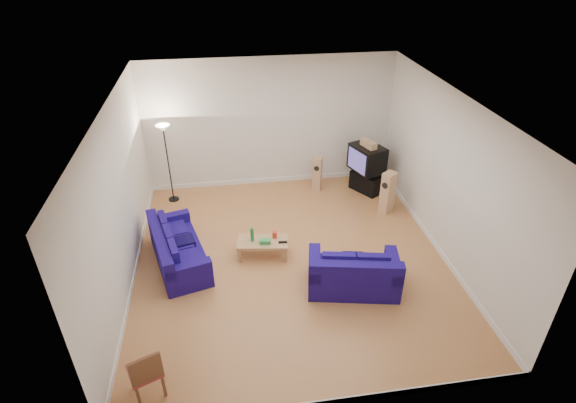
{
  "coord_description": "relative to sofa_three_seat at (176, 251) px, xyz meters",
  "views": [
    {
      "loc": [
        -1.13,
        -6.94,
        5.6
      ],
      "look_at": [
        0.0,
        0.4,
        1.1
      ],
      "focal_mm": 28.0,
      "sensor_mm": 36.0,
      "label": 1
    }
  ],
  "objects": [
    {
      "name": "centre_speaker",
      "position": [
        4.45,
        2.18,
        1.0
      ],
      "size": [
        0.32,
        0.48,
        0.16
      ],
      "primitive_type": "cube",
      "rotation": [
        0.0,
        0.0,
        -1.23
      ],
      "color": "tan",
      "rests_on": "television"
    },
    {
      "name": "av_receiver",
      "position": [
        4.53,
        2.24,
        0.24
      ],
      "size": [
        0.54,
        0.54,
        0.1
      ],
      "primitive_type": "cube",
      "rotation": [
        0.0,
        0.0,
        -0.81
      ],
      "color": "black",
      "rests_on": "tv_stand"
    },
    {
      "name": "red_canister",
      "position": [
        1.93,
        0.05,
        0.15
      ],
      "size": [
        0.1,
        0.1,
        0.13
      ],
      "primitive_type": "cylinder",
      "rotation": [
        0.0,
        0.0,
        -0.16
      ],
      "color": "red",
      "rests_on": "coffee_table"
    },
    {
      "name": "speaker_right",
      "position": [
        4.66,
        1.2,
        0.22
      ],
      "size": [
        0.37,
        0.36,
        1.0
      ],
      "rotation": [
        0.0,
        0.0,
        -0.96
      ],
      "color": "tan",
      "rests_on": "ground"
    },
    {
      "name": "dining_chair",
      "position": [
        -0.21,
        -2.94,
        0.22
      ],
      "size": [
        0.56,
        0.56,
        0.89
      ],
      "rotation": [
        0.0,
        0.0,
        0.39
      ],
      "color": "brown",
      "rests_on": "ground"
    },
    {
      "name": "coffee_table",
      "position": [
        1.68,
        -0.03,
        0.03
      ],
      "size": [
        1.06,
        0.64,
        0.36
      ],
      "rotation": [
        0.0,
        0.0,
        -0.15
      ],
      "color": "tan",
      "rests_on": "ground"
    },
    {
      "name": "speaker_left",
      "position": [
        3.3,
        2.47,
        0.16
      ],
      "size": [
        0.28,
        0.31,
        0.87
      ],
      "rotation": [
        0.0,
        0.0,
        -0.39
      ],
      "color": "tan",
      "rests_on": "ground"
    },
    {
      "name": "tissue_box",
      "position": [
        1.72,
        -0.12,
        0.13
      ],
      "size": [
        0.22,
        0.14,
        0.09
      ],
      "primitive_type": "cube",
      "rotation": [
        0.0,
        0.0,
        -0.1
      ],
      "color": "green",
      "rests_on": "coffee_table"
    },
    {
      "name": "sofa_loveseat",
      "position": [
        3.19,
        -1.23,
        0.03
      ],
      "size": [
        1.75,
        1.19,
        0.8
      ],
      "rotation": [
        0.0,
        0.0,
        -0.2
      ],
      "color": "#170C54",
      "rests_on": "ground"
    },
    {
      "name": "television",
      "position": [
        4.46,
        2.21,
        0.61
      ],
      "size": [
        0.85,
        0.97,
        0.63
      ],
      "rotation": [
        0.0,
        0.0,
        -1.21
      ],
      "color": "black",
      "rests_on": "av_receiver"
    },
    {
      "name": "bottle",
      "position": [
        1.48,
        0.01,
        0.23
      ],
      "size": [
        0.08,
        0.08,
        0.29
      ],
      "primitive_type": "cylinder",
      "rotation": [
        0.0,
        0.0,
        -0.32
      ],
      "color": "#197233",
      "rests_on": "coffee_table"
    },
    {
      "name": "room",
      "position": [
        2.21,
        -0.23,
        1.26
      ],
      "size": [
        6.01,
        6.51,
        3.21
      ],
      "color": "#95582E",
      "rests_on": "ground"
    },
    {
      "name": "remote",
      "position": [
        2.06,
        -0.15,
        0.09
      ],
      "size": [
        0.17,
        0.06,
        0.02
      ],
      "primitive_type": "cube",
      "rotation": [
        0.0,
        0.0,
        -0.07
      ],
      "color": "black",
      "rests_on": "coffee_table"
    },
    {
      "name": "floor_lamp",
      "position": [
        -0.24,
        2.47,
        1.31
      ],
      "size": [
        0.33,
        0.33,
        1.92
      ],
      "color": "black",
      "rests_on": "ground"
    },
    {
      "name": "tv_stand",
      "position": [
        4.5,
        2.21,
        -0.04
      ],
      "size": [
        0.78,
        0.89,
        0.48
      ],
      "primitive_type": "cube",
      "rotation": [
        0.0,
        0.0,
        -1.0
      ],
      "color": "black",
      "rests_on": "ground"
    },
    {
      "name": "sofa_three_seat",
      "position": [
        0.0,
        0.0,
        0.0
      ],
      "size": [
        1.31,
        2.1,
        0.75
      ],
      "rotation": [
        0.0,
        0.0,
        -1.31
      ],
      "color": "#170C54",
      "rests_on": "ground"
    }
  ]
}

